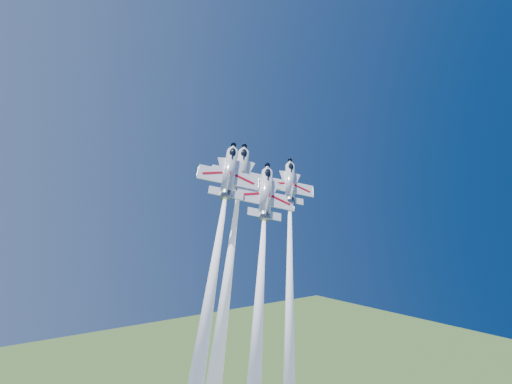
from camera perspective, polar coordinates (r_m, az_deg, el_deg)
jet_lead at (r=91.08m, az=-2.22°, el=-3.66°), size 24.89×35.37×37.46m
jet_left at (r=83.72m, az=-3.63°, el=-3.99°), size 24.15×34.33×36.36m
jet_right at (r=85.18m, az=3.39°, el=-5.84°), size 23.26×33.94×36.44m
jet_slot at (r=83.03m, az=0.64°, el=-5.74°), size 22.15×31.31×33.06m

